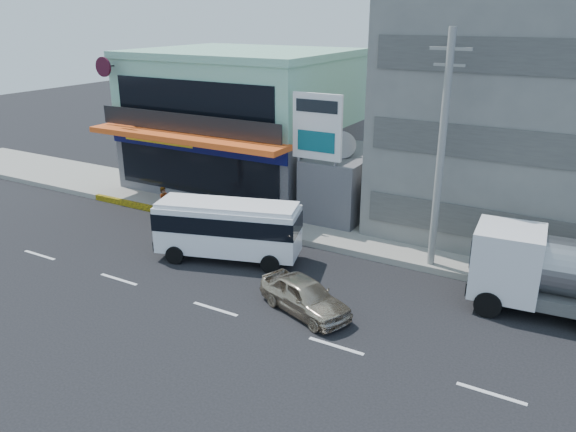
{
  "coord_description": "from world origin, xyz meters",
  "views": [
    {
      "loc": [
        11.61,
        -14.77,
        10.5
      ],
      "look_at": [
        0.29,
        4.99,
        2.2
      ],
      "focal_mm": 35.0,
      "sensor_mm": 36.0,
      "label": 1
    }
  ],
  "objects_px": {
    "satellite_dish": "(341,155)",
    "motorcycle_rider": "(165,215)",
    "minibus": "(228,226)",
    "sedan": "(305,296)",
    "concrete_building": "(574,91)",
    "shop_building": "(244,123)",
    "utility_pole_near": "(441,154)",
    "billboard": "(317,134)"
  },
  "relations": [
    {
      "from": "concrete_building",
      "to": "utility_pole_near",
      "type": "xyz_separation_m",
      "value": [
        -4.0,
        -7.6,
        -1.85
      ]
    },
    {
      "from": "concrete_building",
      "to": "motorcycle_rider",
      "type": "distance_m",
      "value": 20.66
    },
    {
      "from": "shop_building",
      "to": "billboard",
      "type": "height_order",
      "value": "shop_building"
    },
    {
      "from": "shop_building",
      "to": "motorcycle_rider",
      "type": "relative_size",
      "value": 5.61
    },
    {
      "from": "utility_pole_near",
      "to": "motorcycle_rider",
      "type": "relative_size",
      "value": 4.52
    },
    {
      "from": "shop_building",
      "to": "utility_pole_near",
      "type": "distance_m",
      "value": 15.5
    },
    {
      "from": "minibus",
      "to": "sedan",
      "type": "bearing_deg",
      "value": -25.7
    },
    {
      "from": "minibus",
      "to": "utility_pole_near",
      "type": "bearing_deg",
      "value": 22.4
    },
    {
      "from": "sedan",
      "to": "motorcycle_rider",
      "type": "distance_m",
      "value": 11.02
    },
    {
      "from": "satellite_dish",
      "to": "minibus",
      "type": "bearing_deg",
      "value": -107.63
    },
    {
      "from": "shop_building",
      "to": "satellite_dish",
      "type": "bearing_deg",
      "value": -20.21
    },
    {
      "from": "satellite_dish",
      "to": "billboard",
      "type": "distance_m",
      "value": 2.31
    },
    {
      "from": "satellite_dish",
      "to": "sedan",
      "type": "distance_m",
      "value": 10.38
    },
    {
      "from": "sedan",
      "to": "motorcycle_rider",
      "type": "bearing_deg",
      "value": 89.11
    },
    {
      "from": "concrete_building",
      "to": "motorcycle_rider",
      "type": "height_order",
      "value": "concrete_building"
    },
    {
      "from": "satellite_dish",
      "to": "utility_pole_near",
      "type": "distance_m",
      "value": 7.17
    },
    {
      "from": "concrete_building",
      "to": "utility_pole_near",
      "type": "height_order",
      "value": "concrete_building"
    },
    {
      "from": "concrete_building",
      "to": "minibus",
      "type": "distance_m",
      "value": 17.3
    },
    {
      "from": "shop_building",
      "to": "concrete_building",
      "type": "distance_m",
      "value": 18.28
    },
    {
      "from": "utility_pole_near",
      "to": "sedan",
      "type": "distance_m",
      "value": 7.99
    },
    {
      "from": "shop_building",
      "to": "sedan",
      "type": "xyz_separation_m",
      "value": [
        11.0,
        -12.45,
        -3.33
      ]
    },
    {
      "from": "minibus",
      "to": "motorcycle_rider",
      "type": "bearing_deg",
      "value": 163.24
    },
    {
      "from": "sedan",
      "to": "concrete_building",
      "type": "bearing_deg",
      "value": -6.85
    },
    {
      "from": "shop_building",
      "to": "utility_pole_near",
      "type": "height_order",
      "value": "utility_pole_near"
    },
    {
      "from": "sedan",
      "to": "motorcycle_rider",
      "type": "xyz_separation_m",
      "value": [
        -10.26,
        4.03,
        0.06
      ]
    },
    {
      "from": "concrete_building",
      "to": "satellite_dish",
      "type": "relative_size",
      "value": 10.67
    },
    {
      "from": "utility_pole_near",
      "to": "concrete_building",
      "type": "bearing_deg",
      "value": 62.24
    },
    {
      "from": "shop_building",
      "to": "sedan",
      "type": "distance_m",
      "value": 16.94
    },
    {
      "from": "concrete_building",
      "to": "billboard",
      "type": "xyz_separation_m",
      "value": [
        -10.5,
        -5.8,
        -2.07
      ]
    },
    {
      "from": "concrete_building",
      "to": "utility_pole_near",
      "type": "bearing_deg",
      "value": -117.76
    },
    {
      "from": "motorcycle_rider",
      "to": "utility_pole_near",
      "type": "bearing_deg",
      "value": 8.03
    },
    {
      "from": "shop_building",
      "to": "concrete_building",
      "type": "relative_size",
      "value": 0.77
    },
    {
      "from": "billboard",
      "to": "motorcycle_rider",
      "type": "relative_size",
      "value": 3.12
    },
    {
      "from": "billboard",
      "to": "concrete_building",
      "type": "bearing_deg",
      "value": 28.92
    },
    {
      "from": "billboard",
      "to": "shop_building",
      "type": "bearing_deg",
      "value": 147.68
    },
    {
      "from": "billboard",
      "to": "utility_pole_near",
      "type": "bearing_deg",
      "value": -15.48
    },
    {
      "from": "satellite_dish",
      "to": "minibus",
      "type": "height_order",
      "value": "satellite_dish"
    },
    {
      "from": "concrete_building",
      "to": "minibus",
      "type": "height_order",
      "value": "concrete_building"
    },
    {
      "from": "minibus",
      "to": "sedan",
      "type": "xyz_separation_m",
      "value": [
        5.22,
        -2.51,
        -0.92
      ]
    },
    {
      "from": "motorcycle_rider",
      "to": "concrete_building",
      "type": "bearing_deg",
      "value": 28.76
    },
    {
      "from": "satellite_dish",
      "to": "motorcycle_rider",
      "type": "relative_size",
      "value": 0.68
    },
    {
      "from": "sedan",
      "to": "minibus",
      "type": "bearing_deg",
      "value": 84.86
    }
  ]
}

